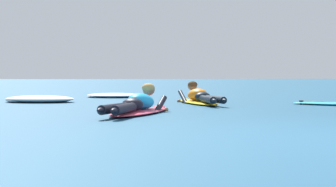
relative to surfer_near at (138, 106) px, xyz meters
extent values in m
plane|color=navy|center=(1.93, 6.51, -0.13)|extent=(120.00, 120.00, 0.00)
ellipsoid|color=#E54C66|center=(0.03, 0.09, -0.10)|extent=(1.37, 2.28, 0.07)
ellipsoid|color=#E54C66|center=(0.43, 1.07, -0.09)|extent=(0.27, 0.26, 0.06)
ellipsoid|color=#1E9EDB|center=(0.05, 0.13, 0.07)|extent=(0.62, 0.78, 0.35)
ellipsoid|color=black|center=(-0.09, -0.23, 0.04)|extent=(0.42, 0.39, 0.20)
cylinder|color=black|center=(-0.38, -0.73, 0.01)|extent=(0.48, 0.81, 0.14)
ellipsoid|color=black|center=(-0.55, -1.10, 0.01)|extent=(0.17, 0.24, 0.08)
cylinder|color=black|center=(-0.23, -0.79, 0.01)|extent=(0.39, 0.83, 0.14)
ellipsoid|color=black|center=(-0.36, -1.18, 0.01)|extent=(0.17, 0.24, 0.08)
cylinder|color=black|center=(-0.01, 0.56, -0.01)|extent=(0.28, 0.54, 0.32)
sphere|color=#8C6647|center=(0.12, 0.90, -0.11)|extent=(0.09, 0.09, 0.09)
cylinder|color=black|center=(0.39, 0.38, -0.01)|extent=(0.28, 0.54, 0.32)
sphere|color=#8C6647|center=(0.51, 0.70, -0.11)|extent=(0.09, 0.09, 0.09)
sphere|color=#8C6647|center=(0.20, 0.50, 0.25)|extent=(0.21, 0.21, 0.21)
ellipsoid|color=#AD894C|center=(0.19, 0.48, 0.28)|extent=(0.28, 0.27, 0.16)
ellipsoid|color=yellow|center=(1.40, 2.86, -0.10)|extent=(0.84, 2.33, 0.07)
ellipsoid|color=yellow|center=(1.24, 3.94, -0.09)|extent=(0.21, 0.22, 0.06)
ellipsoid|color=orange|center=(1.39, 2.91, 0.07)|extent=(0.49, 0.72, 0.35)
ellipsoid|color=black|center=(1.45, 2.53, 0.04)|extent=(0.38, 0.33, 0.20)
cylinder|color=black|center=(1.46, 1.93, 0.01)|extent=(0.22, 0.89, 0.14)
ellipsoid|color=black|center=(1.50, 1.49, 0.01)|extent=(0.13, 0.23, 0.08)
cylinder|color=black|center=(1.62, 1.95, 0.01)|extent=(0.32, 0.89, 0.14)
ellipsoid|color=black|center=(1.71, 1.52, 0.01)|extent=(0.13, 0.23, 0.08)
cylinder|color=black|center=(1.12, 3.24, -0.01)|extent=(0.18, 0.60, 0.34)
sphere|color=#8C6647|center=(1.07, 3.62, -0.11)|extent=(0.09, 0.09, 0.09)
cylinder|color=black|center=(1.56, 3.29, -0.01)|extent=(0.18, 0.60, 0.34)
sphere|color=#8C6647|center=(1.51, 3.65, -0.11)|extent=(0.09, 0.09, 0.09)
sphere|color=#8C6647|center=(1.34, 3.30, 0.25)|extent=(0.21, 0.21, 0.21)
ellipsoid|color=#47331E|center=(1.34, 3.28, 0.28)|extent=(0.25, 0.23, 0.16)
cone|color=black|center=(3.57, 2.45, -0.13)|extent=(0.14, 0.14, 0.16)
ellipsoid|color=white|center=(-2.14, 3.82, -0.05)|extent=(1.81, 1.41, 0.16)
ellipsoid|color=white|center=(-1.71, 3.88, -0.08)|extent=(0.77, 0.75, 0.11)
ellipsoid|color=white|center=(-2.63, 3.83, -0.09)|extent=(0.78, 0.77, 0.09)
ellipsoid|color=white|center=(-0.46, 6.25, -0.07)|extent=(1.69, 1.39, 0.12)
ellipsoid|color=white|center=(-0.05, 6.36, -0.09)|extent=(0.77, 0.78, 0.09)
ellipsoid|color=white|center=(-0.93, 6.21, -0.10)|extent=(0.58, 0.61, 0.07)
camera|label=1|loc=(-0.28, -8.53, 0.51)|focal=56.44mm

